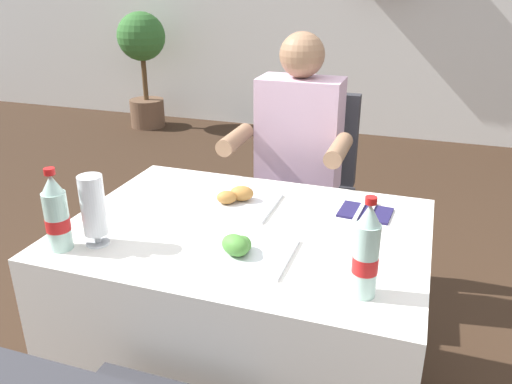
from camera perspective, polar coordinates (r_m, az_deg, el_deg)
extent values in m
cube|color=white|center=(1.66, -1.11, -4.13)|extent=(1.13, 0.83, 0.02)
cube|color=white|center=(1.44, -6.77, -17.15)|extent=(1.13, 0.02, 0.32)
cube|color=white|center=(2.08, 2.71, -3.50)|extent=(1.13, 0.02, 0.32)
cube|color=white|center=(1.98, -16.55, -5.98)|extent=(0.02, 0.83, 0.32)
cube|color=white|center=(1.67, 17.69, -11.96)|extent=(0.02, 0.83, 0.32)
cube|color=#472D1E|center=(1.83, -20.87, -16.58)|extent=(0.07, 0.07, 0.71)
cube|color=#472D1E|center=(2.31, -10.00, -6.53)|extent=(0.07, 0.07, 0.71)
cube|color=#472D1E|center=(2.07, 16.00, -10.82)|extent=(0.07, 0.07, 0.71)
cube|color=#2D2D33|center=(2.38, 4.76, -1.66)|extent=(0.44, 0.44, 0.08)
cube|color=#2D2D33|center=(2.52, 6.37, 5.99)|extent=(0.42, 0.06, 0.44)
cube|color=black|center=(2.40, -0.44, -8.49)|extent=(0.04, 0.04, 0.45)
cube|color=black|center=(2.33, 7.61, -9.82)|extent=(0.04, 0.04, 0.45)
cube|color=black|center=(2.68, 1.95, -4.90)|extent=(0.04, 0.04, 0.45)
cube|color=black|center=(2.62, 9.13, -5.96)|extent=(0.04, 0.04, 0.45)
cylinder|color=#282D42|center=(2.36, 0.94, -9.16)|extent=(0.10, 0.10, 0.45)
cylinder|color=#282D42|center=(2.32, 4.76, -9.81)|extent=(0.10, 0.10, 0.45)
cube|color=#282D42|center=(2.34, 4.07, -1.54)|extent=(0.34, 0.36, 0.12)
cube|color=silver|center=(2.30, 4.81, 6.29)|extent=(0.36, 0.20, 0.50)
sphere|color=#997051|center=(2.23, 5.11, 14.81)|extent=(0.19, 0.19, 0.19)
cylinder|color=#997051|center=(2.15, -2.30, 5.81)|extent=(0.07, 0.26, 0.07)
cylinder|color=#997051|center=(2.04, 9.10, 4.60)|extent=(0.07, 0.26, 0.07)
cube|color=white|center=(1.50, -0.67, -6.66)|extent=(0.24, 0.24, 0.01)
ellipsoid|color=#4C8E38|center=(1.48, -1.51, -5.78)|extent=(0.08, 0.08, 0.05)
ellipsoid|color=#4C8E38|center=(1.46, -2.28, -5.87)|extent=(0.11, 0.10, 0.06)
cube|color=white|center=(1.81, -1.85, -1.24)|extent=(0.25, 0.25, 0.01)
ellipsoid|color=#B77A38|center=(1.78, -3.25, -0.59)|extent=(0.08, 0.07, 0.05)
ellipsoid|color=#B77A38|center=(1.81, -1.59, -0.15)|extent=(0.10, 0.08, 0.05)
cylinder|color=white|center=(1.63, -17.00, -5.36)|extent=(0.07, 0.07, 0.01)
cylinder|color=white|center=(1.62, -17.08, -4.80)|extent=(0.02, 0.02, 0.03)
cylinder|color=white|center=(1.57, -17.51, -1.39)|extent=(0.07, 0.07, 0.18)
cylinder|color=black|center=(1.59, -17.31, -2.95)|extent=(0.07, 0.07, 0.09)
cylinder|color=silver|center=(1.30, 11.95, -7.41)|extent=(0.06, 0.06, 0.20)
cylinder|color=red|center=(1.31, 11.92, -7.78)|extent=(0.06, 0.06, 0.04)
cone|color=silver|center=(1.25, 12.42, -2.42)|extent=(0.06, 0.06, 0.05)
cylinder|color=red|center=(1.23, 12.56, -0.90)|extent=(0.03, 0.03, 0.02)
cylinder|color=silver|center=(1.60, -21.01, -3.01)|extent=(0.07, 0.07, 0.18)
cylinder|color=red|center=(1.60, -20.96, -3.29)|extent=(0.07, 0.07, 0.04)
cone|color=silver|center=(1.55, -21.61, 0.85)|extent=(0.06, 0.06, 0.05)
cylinder|color=red|center=(1.54, -21.80, 2.12)|extent=(0.03, 0.03, 0.02)
cube|color=#231E4C|center=(1.78, 11.95, -2.20)|extent=(0.18, 0.14, 0.01)
cube|color=silver|center=(1.78, 11.40, -1.91)|extent=(0.03, 0.19, 0.01)
cube|color=silver|center=(1.78, 12.53, -2.09)|extent=(0.03, 0.19, 0.01)
cylinder|color=brown|center=(5.56, -11.86, 8.53)|extent=(0.35, 0.35, 0.28)
cylinder|color=brown|center=(5.49, -12.17, 12.17)|extent=(0.05, 0.05, 0.44)
sphere|color=#387533|center=(5.43, -12.53, 16.39)|extent=(0.47, 0.47, 0.47)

